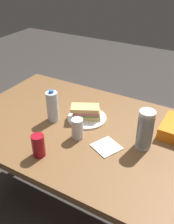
{
  "coord_description": "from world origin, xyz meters",
  "views": [
    {
      "loc": [
        -0.56,
        1.07,
        1.65
      ],
      "look_at": [
        0.09,
        -0.08,
        0.82
      ],
      "focal_mm": 40.83,
      "sensor_mm": 36.0,
      "label": 1
    }
  ],
  "objects": [
    {
      "name": "soda_can_silver",
      "position": [
        0.04,
        0.11,
        0.83
      ],
      "size": [
        0.07,
        0.07,
        0.12
      ],
      "primitive_type": "cylinder",
      "color": "silver",
      "rests_on": "dining_table"
    },
    {
      "name": "ground_plane",
      "position": [
        0.0,
        0.0,
        0.0
      ],
      "size": [
        8.0,
        8.0,
        0.0
      ],
      "primitive_type": "plane",
      "color": "#383330"
    },
    {
      "name": "sandwich",
      "position": [
        0.09,
        -0.08,
        0.82
      ],
      "size": [
        0.2,
        0.17,
        0.08
      ],
      "color": "#DBB26B",
      "rests_on": "paper_plate"
    },
    {
      "name": "soda_can_red",
      "position": [
        0.14,
        0.33,
        0.83
      ],
      "size": [
        0.07,
        0.07,
        0.12
      ],
      "primitive_type": "cylinder",
      "color": "maroon",
      "rests_on": "dining_table"
    },
    {
      "name": "paper_napkin",
      "position": [
        -0.13,
        0.1,
        0.77
      ],
      "size": [
        0.17,
        0.17,
        0.01
      ],
      "primitive_type": "cube",
      "rotation": [
        0.0,
        0.0,
        2.7
      ],
      "color": "white",
      "rests_on": "dining_table"
    },
    {
      "name": "paper_plate",
      "position": [
        0.09,
        -0.08,
        0.77
      ],
      "size": [
        0.24,
        0.24,
        0.01
      ],
      "primitive_type": "cylinder",
      "color": "white",
      "rests_on": "dining_table"
    },
    {
      "name": "dining_table",
      "position": [
        0.0,
        0.0,
        0.67
      ],
      "size": [
        1.62,
        0.94,
        0.77
      ],
      "color": "brown",
      "rests_on": "ground_plane"
    },
    {
      "name": "water_bottle_tall",
      "position": [
        0.27,
        0.03,
        0.86
      ],
      "size": [
        0.07,
        0.07,
        0.2
      ],
      "color": "silver",
      "rests_on": "dining_table"
    },
    {
      "name": "plastic_cup_stack",
      "position": [
        -0.3,
        0.0,
        0.88
      ],
      "size": [
        0.08,
        0.08,
        0.22
      ],
      "color": "silver",
      "rests_on": "dining_table"
    }
  ]
}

